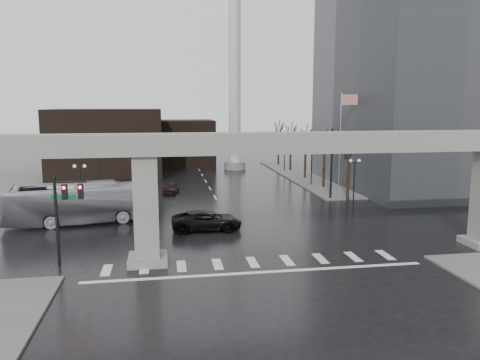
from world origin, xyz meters
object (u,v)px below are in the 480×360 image
at_px(signal_mast_arm, 299,149).
at_px(city_bus, 81,203).
at_px(far_car, 171,188).
at_px(pickup_truck, 207,221).

height_order(signal_mast_arm, city_bus, signal_mast_arm).
bearing_deg(far_car, pickup_truck, -70.58).
bearing_deg(pickup_truck, city_bus, 71.66).
distance_m(pickup_truck, city_bus, 11.71).
height_order(pickup_truck, far_car, pickup_truck).
bearing_deg(far_car, signal_mast_arm, -14.75).
bearing_deg(city_bus, pickup_truck, -120.54).
xyz_separation_m(signal_mast_arm, pickup_truck, (-11.27, -10.98, -5.00)).
bearing_deg(signal_mast_arm, city_bus, -162.94).
xyz_separation_m(signal_mast_arm, city_bus, (-22.16, -6.80, -4.00)).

